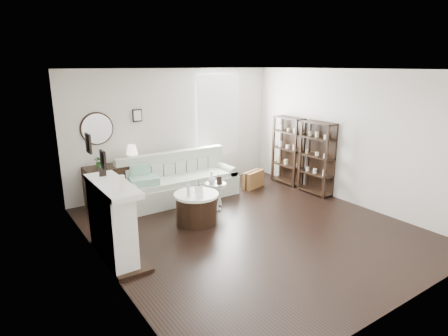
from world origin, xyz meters
TOP-DOWN VIEW (x-y plane):
  - room at (0.73, 2.70)m, footprint 5.50×5.50m
  - fireplace at (-2.32, 0.30)m, footprint 0.50×1.40m
  - shelf_unit_far at (2.33, 1.55)m, footprint 0.30×0.80m
  - shelf_unit_near at (2.33, 0.65)m, footprint 0.30×0.80m
  - sofa at (-0.33, 2.08)m, footprint 2.50×0.86m
  - quilt at (-1.15, 1.95)m, footprint 0.62×0.54m
  - suitcase at (1.44, 1.72)m, footprint 0.62×0.36m
  - dresser at (-1.52, 2.47)m, footprint 1.23×0.53m
  - table_lamp at (-1.16, 2.47)m, footprint 0.28×0.28m
  - potted_plant at (-1.83, 2.42)m, footprint 0.32×0.30m
  - drum_table at (-0.66, 0.73)m, footprint 0.80×0.80m
  - pedestal_table at (0.01, 1.13)m, footprint 0.43×0.43m
  - eiffel_drum at (-0.57, 0.79)m, footprint 0.14×0.14m
  - bottle_drum at (-0.86, 0.64)m, footprint 0.07×0.07m
  - card_frame_drum at (-0.72, 0.53)m, footprint 0.15×0.06m
  - eiffel_ped at (0.09, 1.16)m, footprint 0.12×0.12m
  - flask_ped at (-0.07, 1.15)m, footprint 0.14×0.14m
  - card_frame_ped at (0.03, 1.02)m, footprint 0.12×0.06m

SIDE VIEW (x-z plane):
  - suitcase at x=1.44m, z-range 0.00..0.39m
  - drum_table at x=-0.66m, z-range 0.00..0.56m
  - sofa at x=-0.33m, z-range -0.16..0.81m
  - dresser at x=-1.52m, z-range 0.00..0.82m
  - pedestal_table at x=0.01m, z-range 0.22..0.74m
  - fireplace at x=-2.32m, z-range -0.38..1.46m
  - quilt at x=-1.15m, z-range 0.50..0.64m
  - card_frame_ped at x=0.03m, z-range 0.52..0.68m
  - eiffel_ped at x=0.09m, z-range 0.52..0.70m
  - flask_ped at x=-0.07m, z-range 0.52..0.78m
  - eiffel_drum at x=-0.57m, z-range 0.56..0.75m
  - card_frame_drum at x=-0.72m, z-range 0.56..0.76m
  - bottle_drum at x=-0.86m, z-range 0.56..0.84m
  - shelf_unit_far at x=2.33m, z-range 0.00..1.60m
  - shelf_unit_near at x=2.33m, z-range 0.00..1.60m
  - potted_plant at x=-1.83m, z-range 0.82..1.10m
  - table_lamp at x=-1.16m, z-range 0.82..1.19m
  - room at x=0.73m, z-range -1.15..4.35m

